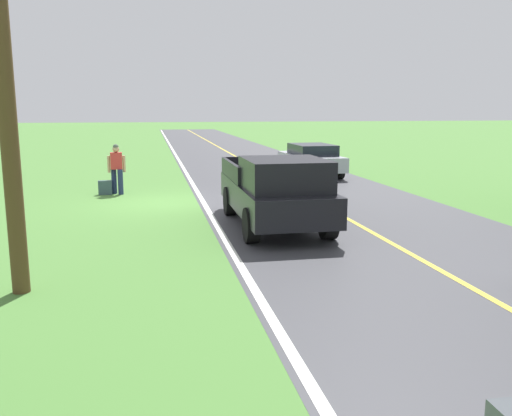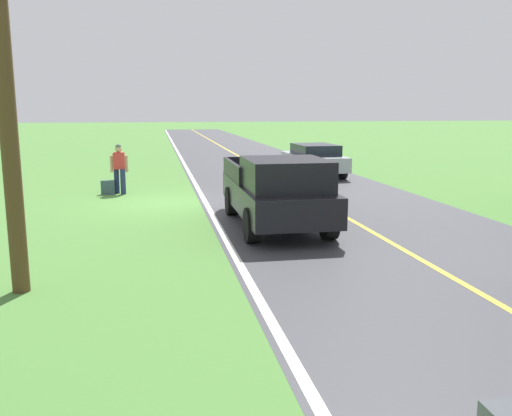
{
  "view_description": "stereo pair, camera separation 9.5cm",
  "coord_description": "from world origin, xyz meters",
  "px_view_note": "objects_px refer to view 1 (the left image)",
  "views": [
    {
      "loc": [
        0.46,
        17.33,
        2.99
      ],
      "look_at": [
        -1.52,
        7.2,
        1.08
      ],
      "focal_mm": 38.18,
      "sensor_mm": 36.0,
      "label": 1
    },
    {
      "loc": [
        0.37,
        17.35,
        2.99
      ],
      "look_at": [
        -1.52,
        7.2,
        1.08
      ],
      "focal_mm": 38.18,
      "sensor_mm": 36.0,
      "label": 2
    }
  ],
  "objects_px": {
    "hitchhiker_walking": "(117,166)",
    "utility_pole_roadside": "(3,66)",
    "pickup_truck_passing": "(276,190)",
    "suitcase_carried": "(105,188)",
    "sedan_near_oncoming": "(311,159)"
  },
  "relations": [
    {
      "from": "hitchhiker_walking",
      "to": "suitcase_carried",
      "type": "height_order",
      "value": "hitchhiker_walking"
    },
    {
      "from": "hitchhiker_walking",
      "to": "sedan_near_oncoming",
      "type": "relative_size",
      "value": 0.39
    },
    {
      "from": "sedan_near_oncoming",
      "to": "utility_pole_roadside",
      "type": "height_order",
      "value": "utility_pole_roadside"
    },
    {
      "from": "sedan_near_oncoming",
      "to": "utility_pole_roadside",
      "type": "relative_size",
      "value": 0.62
    },
    {
      "from": "suitcase_carried",
      "to": "sedan_near_oncoming",
      "type": "relative_size",
      "value": 0.11
    },
    {
      "from": "hitchhiker_walking",
      "to": "utility_pole_roadside",
      "type": "distance_m",
      "value": 10.76
    },
    {
      "from": "sedan_near_oncoming",
      "to": "utility_pole_roadside",
      "type": "distance_m",
      "value": 17.07
    },
    {
      "from": "hitchhiker_walking",
      "to": "utility_pole_roadside",
      "type": "height_order",
      "value": "utility_pole_roadside"
    },
    {
      "from": "hitchhiker_walking",
      "to": "suitcase_carried",
      "type": "relative_size",
      "value": 3.54
    },
    {
      "from": "suitcase_carried",
      "to": "utility_pole_roadside",
      "type": "relative_size",
      "value": 0.07
    },
    {
      "from": "suitcase_carried",
      "to": "pickup_truck_passing",
      "type": "bearing_deg",
      "value": 33.86
    },
    {
      "from": "hitchhiker_walking",
      "to": "utility_pole_roadside",
      "type": "xyz_separation_m",
      "value": [
        1.0,
        10.39,
        2.63
      ]
    },
    {
      "from": "hitchhiker_walking",
      "to": "pickup_truck_passing",
      "type": "relative_size",
      "value": 0.32
    },
    {
      "from": "sedan_near_oncoming",
      "to": "utility_pole_roadside",
      "type": "bearing_deg",
      "value": 56.89
    },
    {
      "from": "hitchhiker_walking",
      "to": "pickup_truck_passing",
      "type": "xyz_separation_m",
      "value": [
        -4.24,
        6.41,
        -0.01
      ]
    }
  ]
}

